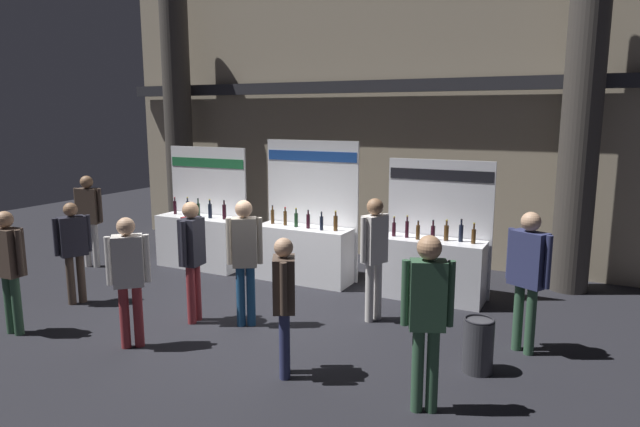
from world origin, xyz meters
name	(u,v)px	position (x,y,z in m)	size (l,w,h in m)	color
ground_plane	(249,317)	(0.00, 0.00, 0.00)	(24.00, 24.00, 0.00)	black
hall_colonnade	(358,106)	(0.00, 4.20, 3.16)	(11.67, 1.23, 6.45)	tan
exhibitor_booth_0	(201,236)	(-2.40, 1.93, 0.61)	(1.79, 0.72, 2.36)	white
exhibitor_booth_1	(305,247)	(-0.11, 2.02, 0.62)	(1.84, 0.66, 2.54)	white
exhibitor_booth_2	(433,263)	(2.24, 2.06, 0.59)	(1.76, 0.66, 2.27)	white
trash_bin	(478,345)	(3.42, -0.31, 0.33)	(0.36, 0.36, 0.66)	#38383D
visitor_0	(528,268)	(3.84, 0.51, 1.11)	(0.55, 0.40, 1.82)	#33563D
visitor_1	(9,261)	(-2.54, -1.98, 1.04)	(0.55, 0.26, 1.73)	#33563D
visitor_2	(284,295)	(1.44, -1.41, 0.98)	(0.39, 0.47, 1.64)	navy
visitor_3	(245,252)	(0.16, -0.31, 1.09)	(0.44, 0.37, 1.83)	navy
visitor_4	(129,270)	(-0.75, -1.59, 1.04)	(0.45, 0.44, 1.73)	maroon
visitor_5	(73,244)	(-2.82, -0.71, 0.98)	(0.38, 0.52, 1.64)	#47382D
visitor_6	(89,213)	(-4.34, 0.95, 1.09)	(0.57, 0.31, 1.82)	silver
visitor_7	(192,251)	(-0.60, -0.51, 1.06)	(0.29, 0.48, 1.78)	maroon
visitor_8	(374,249)	(1.73, 0.70, 1.09)	(0.35, 0.48, 1.82)	silver
visitor_9	(427,309)	(3.11, -1.46, 1.10)	(0.49, 0.33, 1.85)	#33563D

